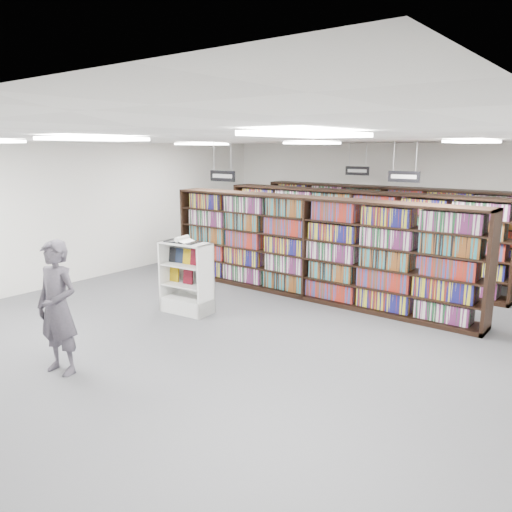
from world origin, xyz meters
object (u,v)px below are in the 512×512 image
Objects in this scene: bookshelf_row_near at (310,248)px; open_book at (183,240)px; shopper at (58,308)px; endcap_display at (188,288)px.

open_book is at bearing -121.61° from bookshelf_row_near.
shopper is at bearing -86.04° from open_book.
bookshelf_row_near is 2.68m from open_book.
open_book is at bearing 91.50° from shopper.
shopper is at bearing -85.87° from endcap_display.
shopper is at bearing -99.04° from bookshelf_row_near.
open_book is (-0.07, -0.03, 0.92)m from endcap_display.
bookshelf_row_near reaches higher than shopper.
shopper reaches higher than endcap_display.
endcap_display is 1.97× the size of open_book.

